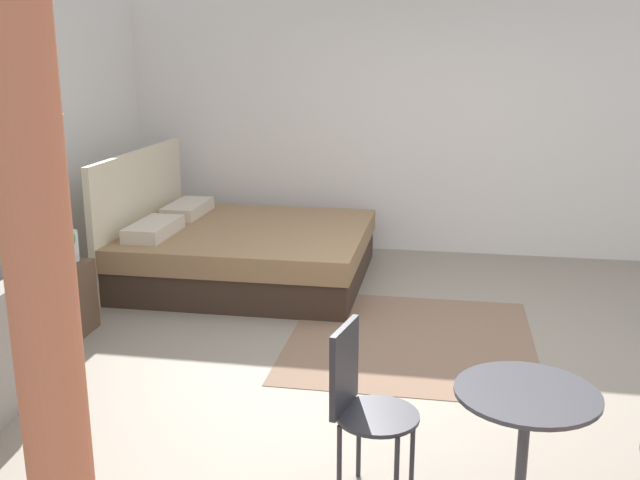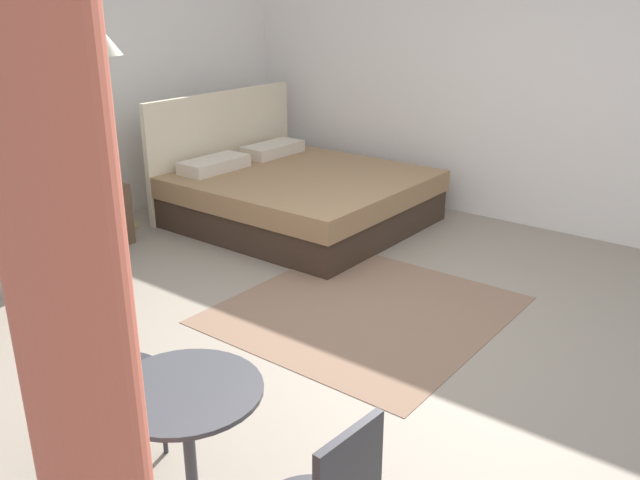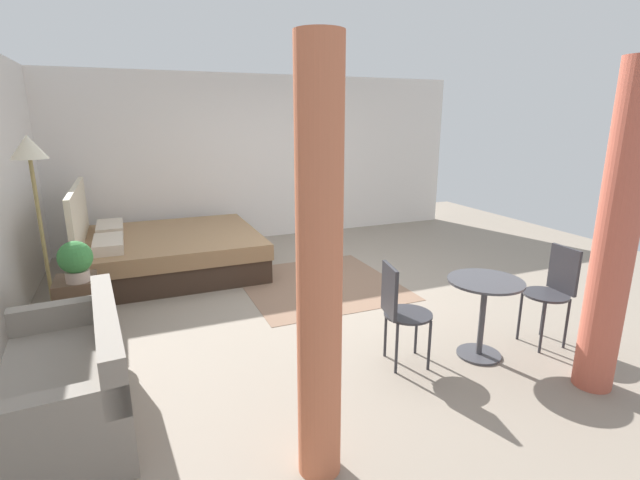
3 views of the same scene
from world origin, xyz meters
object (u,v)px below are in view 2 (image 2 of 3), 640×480
Objects in this scene: bed at (296,194)px; potted_plant at (87,167)px; nightstand at (101,216)px; balcony_table at (188,433)px; cafe_chair_near_couch at (110,353)px; vase at (109,171)px; floor_lamp at (106,65)px.

bed is 1.96m from potted_plant.
balcony_table is at bearing -119.40° from nightstand.
cafe_chair_near_couch is (-1.53, -2.41, -0.24)m from potted_plant.
potted_plant is at bearing 57.52° from cafe_chair_near_couch.
nightstand is 2.95m from cafe_chair_near_couch.
floor_lamp reaches higher than vase.
bed reaches higher than potted_plant.
floor_lamp is (0.41, 0.27, 1.25)m from nightstand.
nightstand is at bearing 21.49° from potted_plant.
floor_lamp reaches higher than nightstand.
floor_lamp reaches higher than cafe_chair_near_couch.
potted_plant is at bearing 151.73° from bed.
cafe_chair_near_couch reaches higher than balcony_table.
balcony_table is at bearing -122.60° from floor_lamp.
vase reaches higher than nightstand.
balcony_table is 0.74m from cafe_chair_near_couch.
bed is at bearing 33.62° from balcony_table.
cafe_chair_near_couch is at bearing -126.99° from floor_lamp.
floor_lamp is (0.29, 0.29, 0.86)m from vase.
nightstand is 1.34m from floor_lamp.
vase is (0.12, -0.03, 0.39)m from nightstand.
cafe_chair_near_couch is (-2.04, -2.71, -1.01)m from floor_lamp.
cafe_chair_near_couch is at bearing 77.91° from balcony_table.
bed is 1.83m from nightstand.
balcony_table is (-2.20, -3.44, -1.05)m from floor_lamp.
nightstand is (-1.57, 0.94, -0.01)m from bed.
floor_lamp is 3.54m from cafe_chair_near_couch.
vase is (-1.45, 0.91, 0.38)m from bed.
vase is 0.34× the size of balcony_table.
bed is 1.19× the size of floor_lamp.
nightstand is 0.30× the size of floor_lamp.
bed reaches higher than vase.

